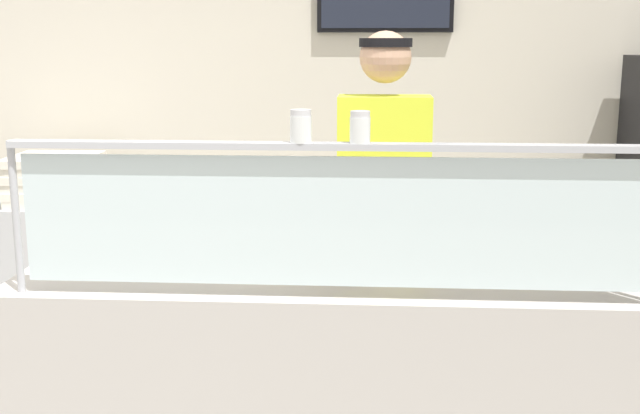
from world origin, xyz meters
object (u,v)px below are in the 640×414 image
object	(u,v)px
parmesan_shaker	(301,128)
pepper_flake_shaker	(360,129)
pizza_tray	(347,260)
pizza_server	(336,255)
pizza_box_stack	(57,179)
worker_figure	(384,215)

from	to	relation	value
parmesan_shaker	pepper_flake_shaker	bearing A→B (deg)	-0.00
pizza_tray	pizza_server	bearing A→B (deg)	-152.65
pizza_tray	pizza_box_stack	bearing A→B (deg)	135.42
pizza_box_stack	parmesan_shaker	bearing A→B (deg)	-52.47
parmesan_shaker	pizza_box_stack	bearing A→B (deg)	127.53
pizza_server	pepper_flake_shaker	size ratio (longest dim) A/B	2.98
pizza_server	pizza_tray	bearing A→B (deg)	12.30
pizza_tray	pepper_flake_shaker	distance (m)	0.63
parmesan_shaker	worker_figure	xyz separation A→B (m)	(0.26, 0.95, -0.46)
parmesan_shaker	pepper_flake_shaker	world-z (taller)	parmesan_shaker
pepper_flake_shaker	pizza_box_stack	size ratio (longest dim) A/B	0.19
pizza_box_stack	worker_figure	bearing A→B (deg)	-31.12
worker_figure	pizza_box_stack	world-z (taller)	worker_figure
pizza_server	pizza_box_stack	size ratio (longest dim) A/B	0.56
parmesan_shaker	pizza_box_stack	size ratio (longest dim) A/B	0.19
parmesan_shaker	pepper_flake_shaker	xyz separation A→B (m)	(0.17, -0.00, -0.00)
pepper_flake_shaker	pizza_server	bearing A→B (deg)	103.34
pizza_tray	pepper_flake_shaker	world-z (taller)	pepper_flake_shaker
pizza_server	parmesan_shaker	size ratio (longest dim) A/B	2.89
pizza_server	worker_figure	bearing A→B (deg)	58.74
pizza_server	pepper_flake_shaker	bearing A→B (deg)	-91.71
parmesan_shaker	pepper_flake_shaker	size ratio (longest dim) A/B	1.03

